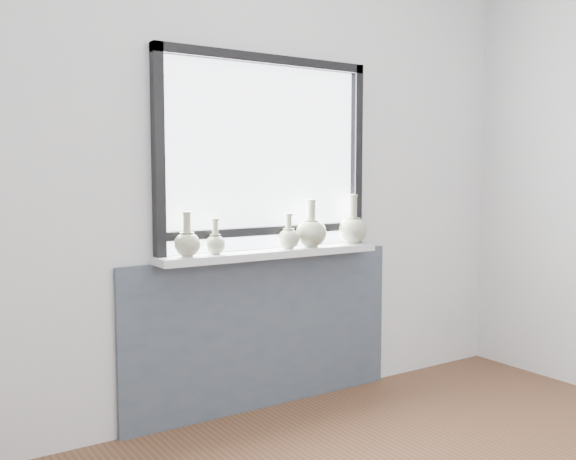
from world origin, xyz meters
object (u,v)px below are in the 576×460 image
windowsill (272,253)px  vase_c (289,237)px  vase_a (187,242)px  vase_d (311,231)px  vase_b (215,243)px  vase_e (353,228)px

windowsill → vase_c: size_ratio=6.74×
windowsill → vase_a: bearing=-178.0°
vase_d → vase_c: bearing=178.3°
windowsill → vase_b: 0.36m
vase_a → vase_c: size_ratio=1.15×
vase_e → vase_d: bearing=-176.4°
vase_b → vase_d: vase_d is taller
windowsill → vase_c: 0.13m
vase_a → vase_b: (0.16, 0.01, -0.01)m
windowsill → vase_e: (0.56, -0.00, 0.11)m
vase_a → vase_d: bearing=-0.4°
windowsill → vase_c: bearing=-10.7°
vase_d → vase_e: size_ratio=0.92×
vase_c → vase_d: bearing=-1.7°
vase_a → vase_c: (0.61, -0.00, -0.01)m
vase_a → windowsill: bearing=2.0°
vase_b → vase_d: bearing=-1.5°
vase_b → vase_e: 0.91m
windowsill → vase_d: vase_d is taller
vase_d → vase_e: vase_e is taller
windowsill → vase_e: bearing=-0.3°
vase_c → vase_e: 0.46m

